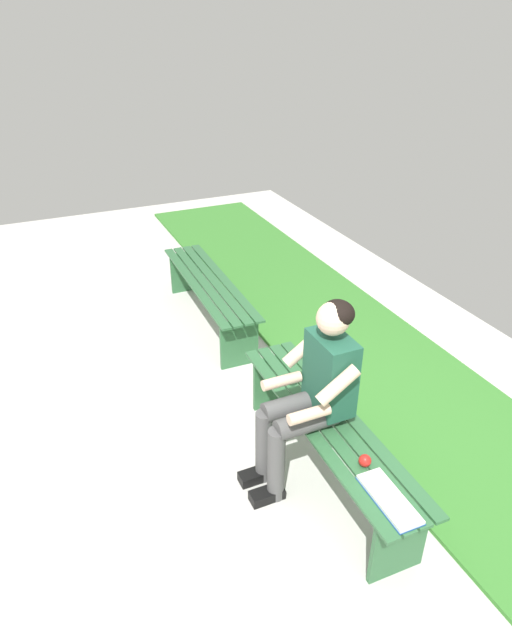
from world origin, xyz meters
The scene contains 7 objects.
ground_plane centered at (1.11, 1.00, -0.02)m, with size 10.00×7.00×0.04m, color beige.
grass_strip centered at (1.11, -1.05, 0.01)m, with size 9.00×1.41×0.03m, color #387A2D.
bench_near centered at (0.00, 0.00, 0.36)m, with size 1.85×0.42×0.47m.
bench_far centered at (2.21, 0.00, 0.36)m, with size 1.83×0.42×0.47m.
person_seated centered at (0.05, 0.10, 0.70)m, with size 0.50×0.69×1.27m.
apple centered at (-0.43, 0.02, 0.50)m, with size 0.07×0.07×0.07m, color red.
book_open centered at (-0.70, 0.04, 0.48)m, with size 0.42×0.17×0.02m.
Camera 1 is at (-2.29, 1.52, 2.72)m, focal length 31.02 mm.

